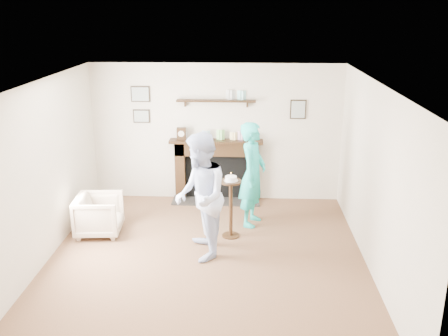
{
  "coord_description": "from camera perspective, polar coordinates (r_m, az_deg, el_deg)",
  "views": [
    {
      "loc": [
        0.55,
        -6.26,
        3.44
      ],
      "look_at": [
        0.21,
        0.9,
        1.11
      ],
      "focal_mm": 40.0,
      "sensor_mm": 36.0,
      "label": 1
    }
  ],
  "objects": [
    {
      "name": "ground",
      "position": [
        7.16,
        -2.07,
        -10.67
      ],
      "size": [
        5.0,
        5.0,
        0.0
      ],
      "primitive_type": "plane",
      "color": "brown",
      "rests_on": "ground"
    },
    {
      "name": "room_shell",
      "position": [
        7.2,
        -1.78,
        3.42
      ],
      "size": [
        4.54,
        5.02,
        2.52
      ],
      "color": "beige",
      "rests_on": "ground"
    },
    {
      "name": "armchair",
      "position": [
        8.22,
        -13.91,
        -7.25
      ],
      "size": [
        0.74,
        0.73,
        0.63
      ],
      "primitive_type": "imported",
      "rotation": [
        0.0,
        0.0,
        1.64
      ],
      "color": "tan",
      "rests_on": "ground"
    },
    {
      "name": "man",
      "position": [
        7.34,
        -2.61,
        -9.93
      ],
      "size": [
        0.84,
        1.0,
        1.82
      ],
      "primitive_type": "imported",
      "rotation": [
        0.0,
        0.0,
        -1.38
      ],
      "color": "#A8B3D3",
      "rests_on": "ground"
    },
    {
      "name": "woman",
      "position": [
        8.35,
        3.18,
        -6.3
      ],
      "size": [
        0.57,
        0.71,
        1.71
      ],
      "primitive_type": "imported",
      "rotation": [
        0.0,
        0.0,
        1.29
      ],
      "color": "#1EAB90",
      "rests_on": "ground"
    },
    {
      "name": "pedestal_table",
      "position": [
        7.64,
        0.79,
        -3.38
      ],
      "size": [
        0.33,
        0.33,
        1.06
      ],
      "color": "black",
      "rests_on": "ground"
    }
  ]
}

